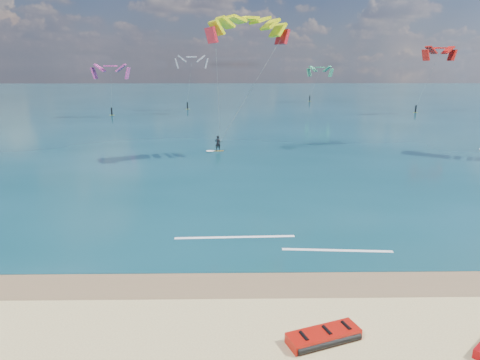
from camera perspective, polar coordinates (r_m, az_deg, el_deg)
name	(u,v)px	position (r m, az deg, el deg)	size (l,w,h in m)	color
ground	(230,139)	(54.39, -1.33, 5.46)	(320.00, 320.00, 0.00)	tan
wet_sand_strip	(224,284)	(18.97, -2.13, -13.71)	(320.00, 2.40, 0.01)	brown
sea	(232,99)	(117.96, -1.11, 10.71)	(320.00, 200.00, 0.04)	#0B353F
packed_kite_left	(323,341)	(15.91, 11.04, -20.30)	(2.78, 1.21, 0.44)	#B41309
kitesurfer_main	(233,81)	(43.21, -0.97, 13.13)	(9.82, 7.50, 14.74)	gold
shoreline_foam	(280,243)	(22.91, 5.35, -8.35)	(11.26, 2.36, 0.01)	white
distant_kites	(277,86)	(87.20, 5.01, 12.43)	(64.48, 33.66, 12.00)	red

